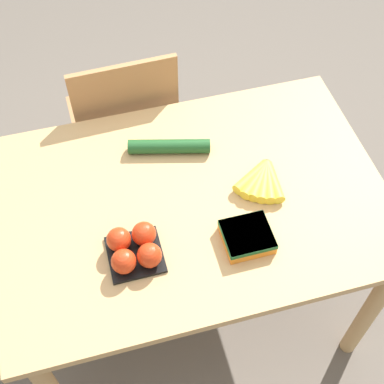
% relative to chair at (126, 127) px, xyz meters
% --- Properties ---
extents(ground_plane, '(12.00, 12.00, 0.00)m').
position_rel_chair_xyz_m(ground_plane, '(0.12, -0.60, -0.49)').
color(ground_plane, '#665B51').
extents(dining_table, '(1.23, 0.84, 0.75)m').
position_rel_chair_xyz_m(dining_table, '(0.12, -0.60, 0.15)').
color(dining_table, tan).
rests_on(dining_table, ground_plane).
extents(chair, '(0.43, 0.41, 0.92)m').
position_rel_chair_xyz_m(chair, '(0.00, 0.00, 0.00)').
color(chair, '#A87547').
rests_on(chair, ground_plane).
extents(banana_bunch, '(0.15, 0.17, 0.04)m').
position_rel_chair_xyz_m(banana_bunch, '(0.35, -0.60, 0.28)').
color(banana_bunch, brown).
rests_on(banana_bunch, dining_table).
extents(tomato_pack, '(0.16, 0.16, 0.08)m').
position_rel_chair_xyz_m(tomato_pack, '(-0.09, -0.75, 0.30)').
color(tomato_pack, black).
rests_on(tomato_pack, dining_table).
extents(carrot_bag, '(0.14, 0.13, 0.04)m').
position_rel_chair_xyz_m(carrot_bag, '(0.24, -0.79, 0.28)').
color(carrot_bag, orange).
rests_on(carrot_bag, dining_table).
extents(cucumber_near, '(0.27, 0.11, 0.05)m').
position_rel_chair_xyz_m(cucumber_near, '(0.10, -0.39, 0.28)').
color(cucumber_near, '#1E5123').
rests_on(cucumber_near, dining_table).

